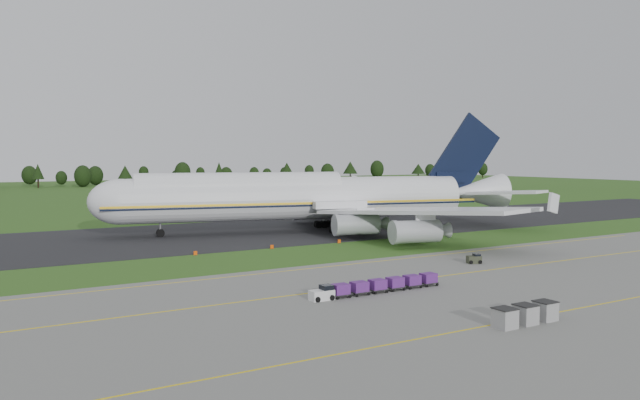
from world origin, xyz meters
TOP-DOWN VIEW (x-y plane):
  - ground at (0.00, 0.00)m, footprint 600.00×600.00m
  - apron at (0.00, -34.00)m, footprint 300.00×52.00m
  - taxiway at (0.00, 28.00)m, footprint 300.00×40.00m
  - apron_markings at (0.00, -26.98)m, footprint 300.00×30.20m
  - tree_line at (4.70, 220.29)m, footprint 524.41×22.08m
  - aircraft at (14.92, 23.64)m, footprint 80.55×76.08m
  - baggage_train at (-4.45, -25.29)m, footprint 15.33×1.39m
  - utility_cart at (16.73, -17.57)m, footprint 2.04×1.63m
  - uld_row at (-0.69, -41.22)m, footprint 6.46×1.66m
  - edge_markers at (6.00, 7.50)m, footprint 36.37×0.30m

SIDE VIEW (x-z plane):
  - ground at x=0.00m, z-range 0.00..0.00m
  - apron at x=0.00m, z-range 0.00..0.06m
  - taxiway at x=0.00m, z-range 0.00..0.08m
  - apron_markings at x=0.00m, z-range 0.06..0.07m
  - edge_markers at x=6.00m, z-range -0.03..0.57m
  - utility_cart at x=16.73m, z-range 0.05..1.02m
  - baggage_train at x=-4.45m, z-range 0.12..1.46m
  - uld_row at x=-0.69m, z-range 0.06..1.70m
  - tree_line at x=4.70m, z-range 0.40..12.20m
  - aircraft at x=14.92m, z-range -4.83..17.70m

